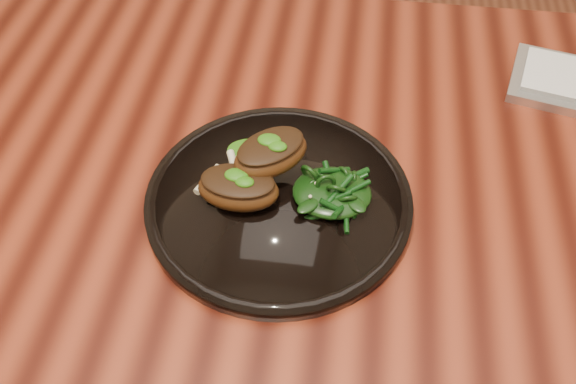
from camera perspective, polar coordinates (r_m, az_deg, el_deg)
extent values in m
cube|color=black|center=(0.83, 4.32, 1.08)|extent=(1.60, 0.80, 0.04)
cylinder|color=#381A0C|center=(1.54, -24.10, 3.58)|extent=(0.06, 0.06, 0.71)
cylinder|color=black|center=(0.77, -0.83, -0.82)|extent=(0.32, 0.32, 0.02)
torus|color=black|center=(0.77, -0.83, -0.71)|extent=(0.32, 0.32, 0.02)
cylinder|color=black|center=(0.76, -0.83, -0.55)|extent=(0.21, 0.21, 0.00)
ellipsoid|color=#47250D|center=(0.75, -4.43, 0.24)|extent=(0.10, 0.07, 0.04)
ellipsoid|color=black|center=(0.74, -4.50, 1.00)|extent=(0.09, 0.06, 0.01)
cylinder|color=beige|center=(0.77, -7.16, 1.12)|extent=(0.03, 0.05, 0.01)
ellipsoid|color=#184F08|center=(0.73, -4.53, 1.29)|extent=(0.03, 0.02, 0.01)
ellipsoid|color=#47250D|center=(0.76, -1.55, 3.33)|extent=(0.11, 0.11, 0.04)
ellipsoid|color=black|center=(0.75, -1.57, 4.13)|extent=(0.10, 0.10, 0.01)
cylinder|color=beige|center=(0.76, -4.80, 2.31)|extent=(0.03, 0.05, 0.01)
ellipsoid|color=#184F08|center=(0.74, -1.58, 4.43)|extent=(0.03, 0.02, 0.01)
ellipsoid|color=#184F08|center=(0.81, -2.95, 3.63)|extent=(0.07, 0.05, 0.00)
ellipsoid|color=black|center=(0.75, 3.93, -0.05)|extent=(0.09, 0.08, 0.02)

